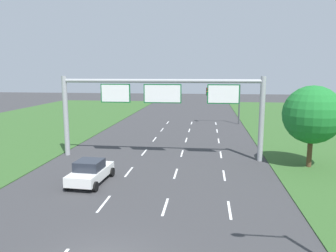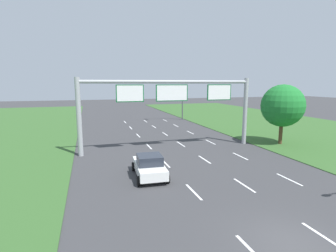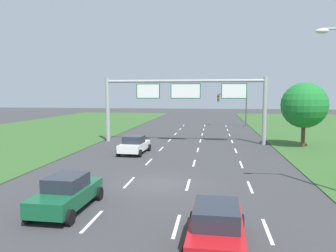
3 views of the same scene
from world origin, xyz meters
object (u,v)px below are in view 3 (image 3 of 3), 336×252
object	(u,v)px
traffic_light_mast	(234,103)
roadside_tree_mid	(304,105)
car_near_red	(134,145)
sign_gantry	(185,97)
car_lead_silver	(216,226)
car_mid_lane	(67,193)

from	to	relation	value
traffic_light_mast	roadside_tree_mid	bearing A→B (deg)	-75.53
traffic_light_mast	car_near_red	bearing A→B (deg)	-111.10
sign_gantry	traffic_light_mast	bearing A→B (deg)	71.92
roadside_tree_mid	car_lead_silver	bearing A→B (deg)	-110.91
car_lead_silver	roadside_tree_mid	world-z (taller)	roadside_tree_mid
sign_gantry	traffic_light_mast	xyz separation A→B (m)	(6.34, 19.42, -1.07)
sign_gantry	roadside_tree_mid	distance (m)	11.86
car_near_red	car_lead_silver	distance (m)	18.37
car_lead_silver	traffic_light_mast	size ratio (longest dim) A/B	0.75
car_near_red	sign_gantry	world-z (taller)	sign_gantry
car_near_red	car_mid_lane	bearing A→B (deg)	-85.23
traffic_light_mast	car_mid_lane	bearing A→B (deg)	-103.59
car_mid_lane	car_lead_silver	bearing A→B (deg)	-21.38
sign_gantry	roadside_tree_mid	world-z (taller)	sign_gantry
car_mid_lane	sign_gantry	distance (m)	21.92
car_near_red	car_mid_lane	world-z (taller)	car_mid_lane
sign_gantry	car_near_red	bearing A→B (deg)	-118.83
sign_gantry	traffic_light_mast	world-z (taller)	sign_gantry
car_near_red	car_lead_silver	xyz separation A→B (m)	(7.00, -16.99, -0.00)
car_lead_silver	sign_gantry	xyz separation A→B (m)	(-3.14, 24.00, 4.16)
car_lead_silver	car_mid_lane	distance (m)	7.18
car_lead_silver	roadside_tree_mid	size ratio (longest dim) A/B	0.66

